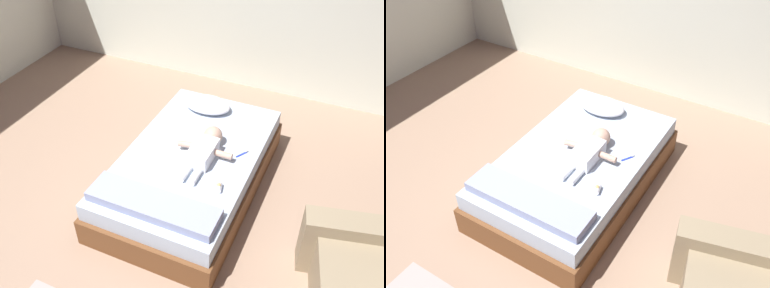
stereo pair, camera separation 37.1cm
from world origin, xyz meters
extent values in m
plane|color=#9A7B64|center=(0.00, 0.00, 0.00)|extent=(8.00, 8.00, 0.00)
cube|color=brown|center=(0.15, 0.93, 0.13)|extent=(1.17, 1.99, 0.26)
cube|color=#ACBDD2|center=(0.15, 0.93, 0.34)|extent=(1.12, 1.91, 0.16)
ellipsoid|color=white|center=(0.01, 1.63, 0.48)|extent=(0.48, 0.31, 0.12)
cube|color=white|center=(0.27, 0.90, 0.49)|extent=(0.19, 0.34, 0.14)
sphere|color=tan|center=(0.27, 1.14, 0.51)|extent=(0.17, 0.17, 0.17)
cylinder|color=tan|center=(0.10, 0.95, 0.49)|extent=(0.17, 0.09, 0.06)
cylinder|color=tan|center=(0.44, 0.95, 0.49)|extent=(0.17, 0.06, 0.06)
cylinder|color=white|center=(0.22, 0.64, 0.45)|extent=(0.06, 0.19, 0.06)
cylinder|color=white|center=(0.31, 0.64, 0.45)|extent=(0.06, 0.19, 0.06)
cube|color=blue|center=(0.56, 1.08, 0.43)|extent=(0.07, 0.11, 0.01)
cube|color=white|center=(0.59, 1.13, 0.44)|extent=(0.02, 0.03, 0.01)
cube|color=gray|center=(1.74, 0.62, 0.27)|extent=(1.04, 0.43, 0.54)
cube|color=#8D96BA|center=(0.15, 0.20, 0.46)|extent=(1.05, 0.29, 0.08)
cylinder|color=white|center=(0.53, 0.59, 0.45)|extent=(0.07, 0.10, 0.06)
cone|color=#E5BE6D|center=(0.53, 0.59, 0.49)|extent=(0.04, 0.04, 0.02)
camera|label=1|loc=(1.34, -1.72, 2.83)|focal=39.58mm
camera|label=2|loc=(1.67, -1.55, 2.83)|focal=39.58mm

